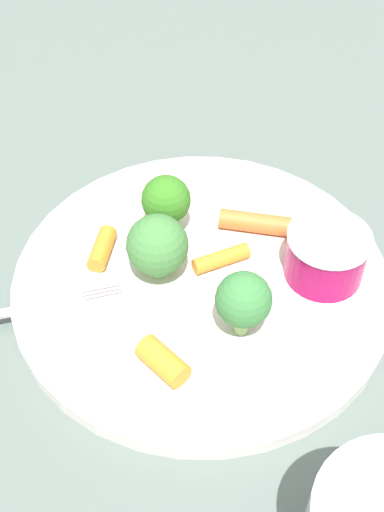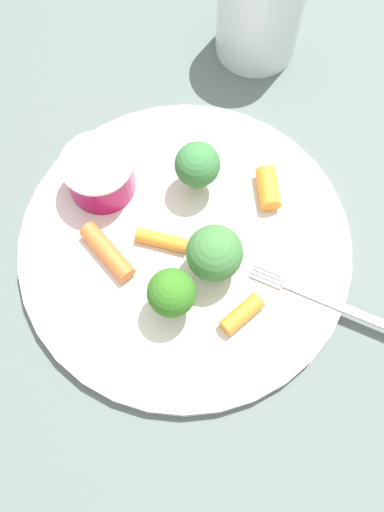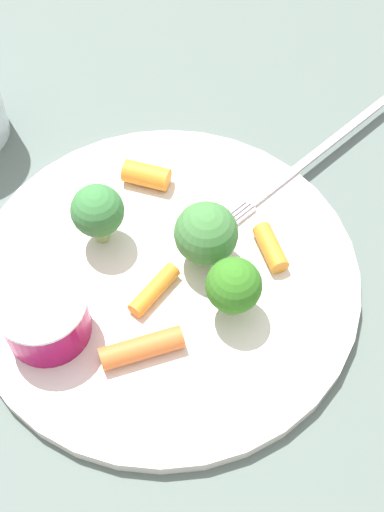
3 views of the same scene
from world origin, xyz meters
TOP-DOWN VIEW (x-y plane):
  - ground_plane at (0.00, 0.00)m, footprint 2.40×2.40m
  - plate at (0.00, 0.00)m, footprint 0.28×0.28m
  - sauce_cup at (0.05, 0.07)m, footprint 0.06×0.06m
  - broccoli_floret_0 at (-0.02, -0.02)m, footprint 0.04×0.04m
  - broccoli_floret_1 at (-0.05, 0.01)m, footprint 0.04×0.04m
  - broccoli_floret_2 at (0.06, -0.01)m, footprint 0.04×0.04m
  - carrot_stick_0 at (-0.06, -0.04)m, footprint 0.03×0.04m
  - carrot_stick_1 at (0.00, 0.02)m, footprint 0.02×0.05m
  - carrot_stick_2 at (-0.01, 0.06)m, footprint 0.05×0.05m
  - carrot_stick_3 at (0.05, -0.07)m, footprint 0.04×0.02m
  - fork at (-0.06, -0.14)m, footprint 0.09×0.18m
  - drinking_glass at (0.22, -0.07)m, footprint 0.08×0.08m

SIDE VIEW (x-z plane):
  - ground_plane at x=0.00m, z-range 0.00..0.00m
  - plate at x=0.00m, z-range 0.00..0.01m
  - fork at x=-0.06m, z-range 0.01..0.01m
  - carrot_stick_1 at x=0.00m, z-range 0.01..0.02m
  - carrot_stick_0 at x=-0.06m, z-range 0.01..0.03m
  - carrot_stick_2 at x=-0.01m, z-range 0.01..0.03m
  - carrot_stick_3 at x=0.05m, z-range 0.01..0.03m
  - sauce_cup at x=0.05m, z-range 0.01..0.05m
  - broccoli_floret_0 at x=-0.02m, z-range 0.02..0.07m
  - broccoli_floret_1 at x=-0.05m, z-range 0.02..0.07m
  - broccoli_floret_2 at x=0.06m, z-range 0.02..0.07m
  - drinking_glass at x=0.22m, z-range 0.00..0.10m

